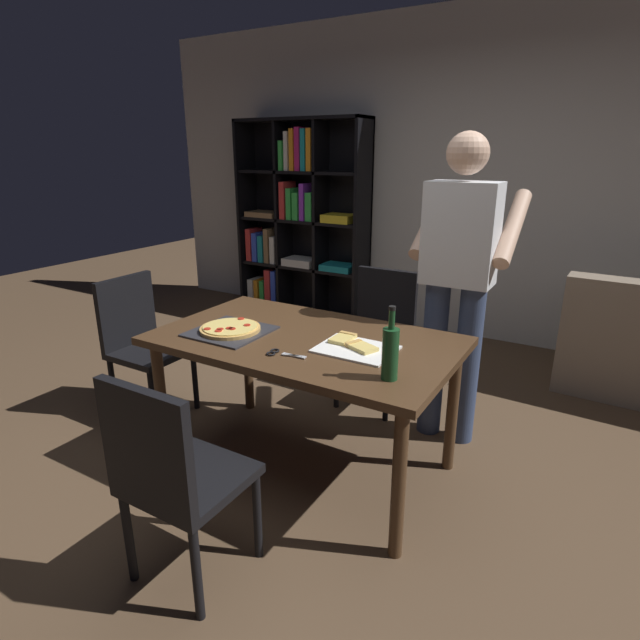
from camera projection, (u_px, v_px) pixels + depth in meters
ground_plane at (306, 464)px, 2.84m from camera, size 12.00×12.00×0.00m
back_wall at (461, 180)px, 4.52m from camera, size 6.40×0.10×2.80m
dining_table at (305, 352)px, 2.63m from camera, size 1.52×0.90×0.75m
chair_near_camera at (172, 472)px, 1.91m from camera, size 0.42×0.42×0.90m
chair_far_side at (379, 329)px, 3.44m from camera, size 0.42×0.42×0.90m
chair_left_end at (141, 338)px, 3.28m from camera, size 0.42×0.42×0.90m
bookshelf at (300, 222)px, 5.24m from camera, size 1.40×0.35×1.95m
person_serving_pizza at (458, 274)px, 2.84m from camera, size 0.55×0.54×1.75m
pepperoni_pizza_on_tray at (230, 329)px, 2.67m from camera, size 0.37×0.37×0.04m
pizza_slices_on_towel at (354, 347)px, 2.45m from camera, size 0.36×0.28×0.03m
wine_bottle at (390, 352)px, 2.09m from camera, size 0.07×0.07×0.32m
kitchen_scissors at (280, 353)px, 2.38m from camera, size 0.20×0.09×0.01m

